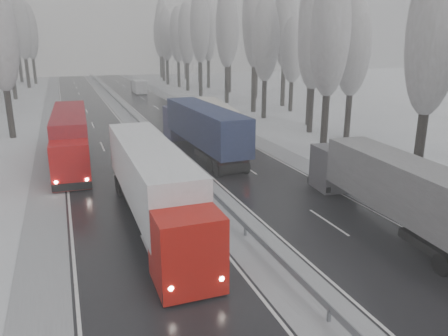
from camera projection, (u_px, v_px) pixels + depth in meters
carriageway_right at (222, 151)px, 41.53m from camera, size 7.50×200.00×0.03m
carriageway_left at (109, 162)px, 38.02m from camera, size 7.50×200.00×0.03m
median_slush at (168, 156)px, 39.77m from camera, size 3.00×200.00×0.04m
shoulder_right at (269, 147)px, 43.18m from camera, size 2.40×200.00×0.04m
shoulder_left at (48, 167)px, 36.36m from camera, size 2.40×200.00×0.04m
median_guardrail at (168, 150)px, 39.60m from camera, size 0.12×200.00×0.76m
tree_16 at (434, 33)px, 28.91m from camera, size 3.60×3.60×16.53m
tree_18 at (330, 34)px, 38.95m from camera, size 3.60×3.60×16.58m
tree_19 at (353, 48)px, 44.75m from camera, size 3.60×3.60×14.57m
tree_20 at (314, 41)px, 47.55m from camera, size 3.60×3.60×15.71m
tree_21 at (313, 24)px, 51.37m from camera, size 3.60×3.60×18.62m
tree_22 at (266, 40)px, 56.62m from camera, size 3.60×3.60×15.86m
tree_23 at (293, 50)px, 62.73m from camera, size 3.60×3.60×13.55m
tree_24 at (255, 18)px, 60.95m from camera, size 3.60×3.60×20.49m
tree_25 at (285, 24)px, 67.05m from camera, size 3.60×3.60×19.44m
tree_26 at (227, 28)px, 70.37m from camera, size 3.60×3.60×18.78m
tree_27 at (257, 33)px, 76.57m from camera, size 3.60×3.60×17.62m
tree_28 at (200, 26)px, 79.42m from camera, size 3.60×3.60×19.62m
tree_29 at (230, 32)px, 85.75m from camera, size 3.60×3.60×18.11m
tree_30 at (187, 33)px, 88.58m from camera, size 3.60×3.60×17.86m
tree_31 at (208, 32)px, 94.02m from camera, size 3.60×3.60×18.58m
tree_32 at (178, 35)px, 95.45m from camera, size 3.60×3.60×17.33m
tree_33 at (187, 44)px, 100.64m from camera, size 3.60×3.60×14.33m
tree_34 at (166, 35)px, 101.49m from camera, size 3.60×3.60×17.63m
tree_35 at (199, 34)px, 108.05m from camera, size 3.60×3.60×18.25m
tree_36 at (162, 29)px, 110.31m from camera, size 3.60×3.60×20.23m
tree_37 at (185, 39)px, 116.94m from camera, size 3.60×3.60×16.37m
tree_38 at (160, 35)px, 120.79m from camera, size 3.60×3.60×17.97m
tree_39 at (167, 39)px, 125.65m from camera, size 3.60×3.60×16.19m
tree_70 at (7, 35)px, 75.47m from camera, size 3.60×3.60×17.09m
tree_74 at (22, 28)px, 93.54m from camera, size 3.60×3.60×19.68m
tree_76 at (30, 32)px, 102.53m from camera, size 3.60×3.60×18.55m
tree_77 at (7, 44)px, 105.01m from camera, size 3.60×3.60×14.32m
tree_78 at (15, 30)px, 107.10m from camera, size 3.60×3.60×19.55m
tree_79 at (6, 37)px, 110.22m from camera, size 3.60×3.60×17.07m
truck_grey_tarp at (396, 188)px, 24.00m from camera, size 3.82×16.07×4.09m
truck_blue_box at (201, 126)px, 39.79m from camera, size 3.49×17.82×4.54m
truck_cream_box at (213, 117)px, 46.77m from camera, size 4.28×15.03×3.82m
box_truck_distant at (139, 86)px, 86.72m from camera, size 2.35×7.12×2.64m
truck_red_white at (154, 182)px, 24.08m from camera, size 2.84×17.67×4.53m
truck_red_red at (70, 134)px, 36.87m from camera, size 3.33×17.03×4.34m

